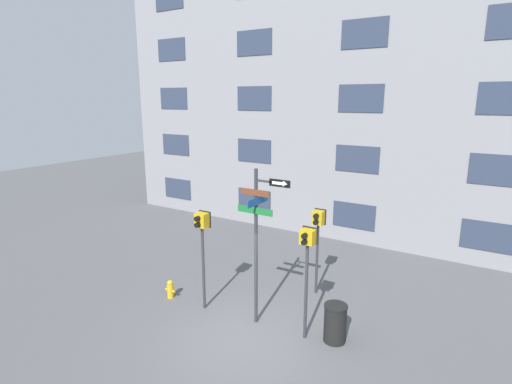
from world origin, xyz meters
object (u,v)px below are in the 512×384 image
(pedestrian_signal_across, at_px, (318,228))
(fire_hydrant, at_px, (170,289))
(street_sign_pole, at_px, (258,232))
(pedestrian_signal_right, at_px, (307,254))
(pedestrian_signal_left, at_px, (202,234))
(trash_bin, at_px, (335,323))

(pedestrian_signal_across, relative_size, fire_hydrant, 4.74)
(street_sign_pole, xyz_separation_m, fire_hydrant, (-2.96, -0.21, -2.27))
(pedestrian_signal_across, bearing_deg, pedestrian_signal_right, -72.94)
(pedestrian_signal_left, bearing_deg, pedestrian_signal_across, 47.31)
(pedestrian_signal_right, bearing_deg, street_sign_pole, -178.76)
(fire_hydrant, bearing_deg, pedestrian_signal_right, 3.25)
(street_sign_pole, xyz_separation_m, pedestrian_signal_across, (0.62, 2.37, -0.46))
(pedestrian_signal_left, bearing_deg, street_sign_pole, 5.30)
(pedestrian_signal_right, distance_m, pedestrian_signal_across, 2.45)
(street_sign_pole, bearing_deg, pedestrian_signal_right, 1.24)
(pedestrian_signal_right, height_order, fire_hydrant, pedestrian_signal_right)
(street_sign_pole, bearing_deg, trash_bin, 8.03)
(pedestrian_signal_left, xyz_separation_m, pedestrian_signal_across, (2.33, 2.53, -0.16))
(pedestrian_signal_left, distance_m, trash_bin, 4.15)
(pedestrian_signal_left, relative_size, pedestrian_signal_across, 1.07)
(street_sign_pole, xyz_separation_m, trash_bin, (2.03, 0.29, -2.05))
(pedestrian_signal_right, relative_size, pedestrian_signal_across, 1.08)
(pedestrian_signal_right, distance_m, fire_hydrant, 4.73)
(street_sign_pole, relative_size, pedestrian_signal_right, 1.45)
(street_sign_pole, height_order, fire_hydrant, street_sign_pole)
(pedestrian_signal_right, height_order, trash_bin, pedestrian_signal_right)
(pedestrian_signal_left, bearing_deg, pedestrian_signal_right, 3.52)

